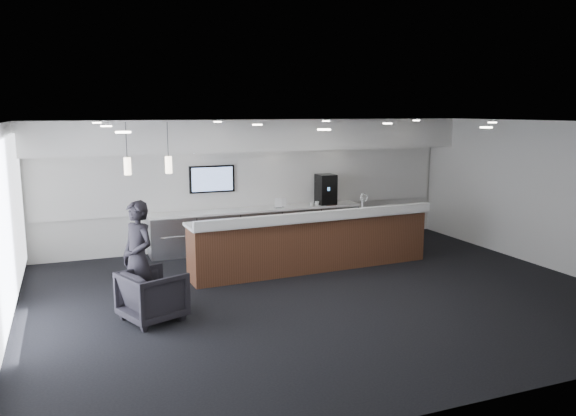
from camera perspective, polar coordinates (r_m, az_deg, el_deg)
name	(u,v)px	position (r m, az deg, el deg)	size (l,w,h in m)	color
ground	(323,294)	(10.02, 3.62, -8.74)	(10.00, 10.00, 0.00)	black
ceiling	(325,122)	(9.50, 3.82, 8.69)	(10.00, 8.00, 0.02)	black
back_wall	(252,183)	(13.33, -3.63, 2.55)	(10.00, 0.02, 3.00)	silver
left_wall	(0,234)	(8.80, -27.25, -2.33)	(0.02, 8.00, 3.00)	silver
right_wall	(546,195)	(12.59, 24.77, 1.23)	(0.02, 8.00, 3.00)	silver
soffit_bulkhead	(258,135)	(12.81, -3.06, 7.42)	(10.00, 0.90, 0.70)	silver
alcove_panel	(253,179)	(13.29, -3.60, 2.96)	(9.80, 0.06, 1.40)	silver
window_blinds_wall	(3,233)	(8.79, -26.99, -2.32)	(0.04, 7.36, 2.55)	#A9B6CA
back_credenza	(258,228)	(13.16, -3.10, -2.06)	(5.06, 0.66, 0.95)	#97999F
wall_tv	(212,179)	(12.95, -7.73, 2.93)	(1.05, 0.08, 0.62)	black
pendant_left	(174,168)	(9.57, -11.48, 4.02)	(0.12, 0.12, 0.30)	beige
pendant_right	(131,169)	(9.48, -15.65, 3.80)	(0.12, 0.12, 0.30)	beige
ceiling_can_lights	(325,124)	(9.50, 3.82, 8.51)	(7.00, 5.00, 0.02)	silver
service_counter	(313,241)	(11.40, 2.52, -3.41)	(5.15, 1.09, 1.49)	#4C2A19
coffee_machine	(326,189)	(13.65, 3.86, 1.92)	(0.42, 0.55, 0.72)	black
info_sign_left	(278,203)	(13.10, -0.98, 0.52)	(0.17, 0.02, 0.23)	white
info_sign_right	(282,203)	(13.19, -0.56, 0.56)	(0.16, 0.02, 0.22)	white
armchair	(153,295)	(8.95, -13.59, -8.63)	(0.84, 0.87, 0.79)	black
lounge_guest	(138,258)	(9.16, -14.99, -4.92)	(0.66, 0.44, 1.81)	black
cup_0	(327,203)	(13.60, 4.03, 0.55)	(0.10, 0.10, 0.09)	white
cup_1	(322,203)	(13.54, 3.50, 0.51)	(0.10, 0.10, 0.09)	white
cup_2	(317,203)	(13.48, 2.96, 0.48)	(0.10, 0.10, 0.09)	white
cup_3	(312,204)	(13.43, 2.42, 0.44)	(0.10, 0.10, 0.09)	white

